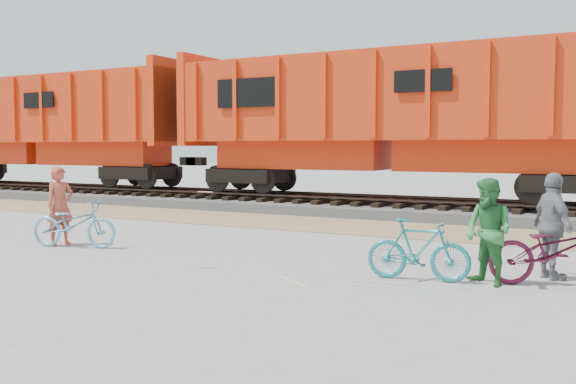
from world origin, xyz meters
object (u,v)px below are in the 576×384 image
Objects in this scene: bicycle_maroon at (556,250)px; person_woman at (553,226)px; bicycle_blue at (74,224)px; bicycle_teal at (418,250)px; hopper_car_left at (47,124)px; hopper_car_center at (392,115)px; person_man at (489,232)px; person_solo at (60,206)px.

bicycle_maroon is 0.52m from person_woman.
bicycle_maroon is (9.05, 0.84, 0.03)m from bicycle_blue.
bicycle_maroon reaches higher than bicycle_teal.
hopper_car_left is 1.00× the size of hopper_car_center.
bicycle_teal is 0.99× the size of person_man.
person_solo reaches higher than bicycle_blue.
bicycle_blue is at bearing 61.34° from person_woman.
person_man is at bearing -86.19° from bicycle_teal.
bicycle_teal is 0.96× the size of person_solo.
person_woman is at bearing -70.64° from person_solo.
person_man reaches higher than bicycle_maroon.
bicycle_blue is 9.09m from bicycle_maroon.
hopper_car_left is 8.79× the size of person_man.
bicycle_blue is (-3.50, -9.33, -2.52)m from hopper_car_center.
hopper_car_center is 8.43× the size of person_woman.
person_solo is at bearing -113.41° from hopper_car_center.
person_woman is at bearing 81.34° from person_man.
bicycle_teal is at bearing 84.70° from person_woman.
hopper_car_center is at bearing 0.00° from hopper_car_left.
hopper_car_left is at bearing 31.84° from person_woman.
bicycle_blue is at bearing -39.06° from hopper_car_left.
bicycle_maroon reaches higher than bicycle_blue.
hopper_car_left is 15.03m from bicycle_blue.
hopper_car_left is 22.10m from person_woman.
hopper_car_center is 9.99m from person_woman.
hopper_car_left is at bearing 56.32° from bicycle_teal.
hopper_car_center is at bearing 14.27° from bicycle_teal.
hopper_car_left is 15.00m from hopper_car_center.
bicycle_blue is 1.17× the size of bicycle_teal.
person_solo reaches higher than bicycle_teal.
bicycle_teal is (18.66, -9.17, -2.53)m from hopper_car_left.
bicycle_maroon is 1.19× the size of person_woman.
bicycle_maroon is at bearing -101.26° from bicycle_blue.
person_woman is (1.79, 1.08, 0.36)m from bicycle_teal.
hopper_car_center is at bearing 150.40° from person_man.
person_woman is at bearing -66.23° from bicycle_teal.
bicycle_blue is 1.12× the size of person_solo.
hopper_car_center is at bearing -10.96° from person_solo.
person_solo is at bearing 68.83° from bicycle_maroon.
hopper_car_center is 8.79× the size of person_man.
hopper_car_center is 10.20m from bicycle_teal.
bicycle_teal is 2.01m from bicycle_maroon.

